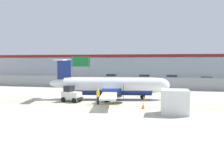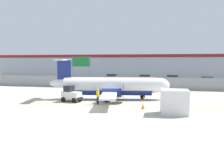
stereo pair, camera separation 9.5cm
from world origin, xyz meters
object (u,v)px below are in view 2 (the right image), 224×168
at_px(cargo_container, 174,102).
at_px(highway_sign, 81,64).
at_px(parked_car_3, 171,79).
at_px(parked_car_4, 207,81).
at_px(traffic_cone_near_left, 144,98).
at_px(parked_car_2, 144,78).
at_px(commuter_airplane, 112,86).
at_px(baggage_tug, 71,94).
at_px(traffic_cone_near_right, 143,106).
at_px(parked_car_1, 113,77).
at_px(parked_car_0, 69,79).
at_px(ground_crew_worker, 98,96).

xyz_separation_m(cargo_container, highway_sign, (-16.54, 20.94, 3.04)).
distance_m(parked_car_3, parked_car_4, 8.02).
height_order(traffic_cone_near_left, parked_car_3, parked_car_3).
relative_size(cargo_container, parked_car_2, 0.59).
distance_m(cargo_container, parked_car_2, 33.52).
bearing_deg(highway_sign, traffic_cone_near_left, -47.31).
bearing_deg(commuter_airplane, parked_car_3, 63.42).
bearing_deg(cargo_container, traffic_cone_near_left, 114.75).
bearing_deg(parked_car_4, parked_car_3, 155.50).
xyz_separation_m(baggage_tug, cargo_container, (11.59, -4.23, 0.24)).
height_order(traffic_cone_near_right, parked_car_1, parked_car_1).
xyz_separation_m(baggage_tug, highway_sign, (-4.95, 16.71, 3.28)).
distance_m(parked_car_0, parked_car_2, 16.53).
height_order(traffic_cone_near_right, highway_sign, highway_sign).
relative_size(baggage_tug, parked_car_0, 0.60).
relative_size(baggage_tug, parked_car_3, 0.58).
height_order(parked_car_1, highway_sign, highway_sign).
xyz_separation_m(cargo_container, parked_car_4, (6.66, 28.91, -0.21)).
xyz_separation_m(traffic_cone_near_left, parked_car_3, (3.24, 26.41, 0.58)).
bearing_deg(highway_sign, traffic_cone_near_right, -54.66).
bearing_deg(parked_car_2, ground_crew_worker, 86.05).
xyz_separation_m(baggage_tug, parked_car_3, (11.41, 28.88, 0.04)).
bearing_deg(parked_car_2, parked_car_0, 26.94).
relative_size(parked_car_0, parked_car_4, 0.97).
height_order(cargo_container, parked_car_2, cargo_container).
relative_size(cargo_container, parked_car_0, 0.58).
height_order(cargo_container, traffic_cone_near_left, cargo_container).
distance_m(cargo_container, traffic_cone_near_left, 7.56).
xyz_separation_m(baggage_tug, traffic_cone_near_right, (8.59, -2.39, -0.54)).
xyz_separation_m(parked_car_2, parked_car_4, (12.73, -4.06, 0.00)).
distance_m(parked_car_0, parked_car_3, 21.99).
relative_size(baggage_tug, parked_car_1, 0.59).
relative_size(parked_car_3, parked_car_4, 0.99).
xyz_separation_m(baggage_tug, parked_car_0, (-9.20, 21.22, 0.04)).
height_order(baggage_tug, ground_crew_worker, baggage_tug).
bearing_deg(parked_car_1, commuter_airplane, -73.56).
distance_m(traffic_cone_near_right, parked_car_1, 33.49).
height_order(parked_car_0, parked_car_2, same).
relative_size(baggage_tug, traffic_cone_near_right, 3.95).
distance_m(ground_crew_worker, traffic_cone_near_right, 5.27).
xyz_separation_m(traffic_cone_near_left, parked_car_4, (10.07, 22.21, 0.58)).
distance_m(cargo_container, traffic_cone_near_right, 3.60).
xyz_separation_m(cargo_container, parked_car_1, (-13.51, 33.63, -0.21)).
bearing_deg(parked_car_4, traffic_cone_near_right, -102.55).
relative_size(baggage_tug, cargo_container, 1.02).
bearing_deg(traffic_cone_near_left, baggage_tug, -163.14).
distance_m(traffic_cone_near_left, parked_car_2, 26.41).
height_order(commuter_airplane, cargo_container, commuter_airplane).
xyz_separation_m(ground_crew_worker, highway_sign, (-8.48, 17.77, 3.19)).
bearing_deg(traffic_cone_near_left, parked_car_4, 65.61).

